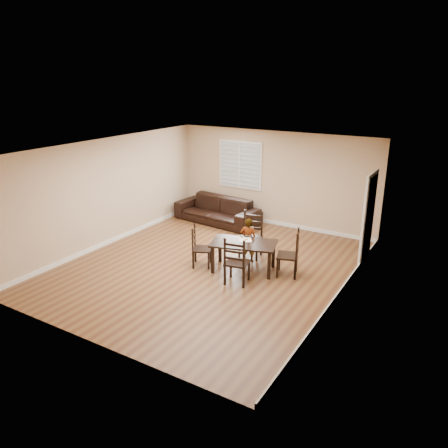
% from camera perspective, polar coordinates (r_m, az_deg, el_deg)
% --- Properties ---
extents(ground, '(7.00, 7.00, 0.00)m').
position_cam_1_polar(ground, '(10.05, -2.04, -5.52)').
color(ground, brown).
rests_on(ground, ground).
extents(room, '(6.04, 7.04, 2.72)m').
position_cam_1_polar(room, '(9.58, -1.41, 4.70)').
color(room, tan).
rests_on(room, ground).
extents(dining_table, '(1.58, 1.16, 0.66)m').
position_cam_1_polar(dining_table, '(9.65, 2.59, -2.92)').
color(dining_table, black).
rests_on(dining_table, ground).
extents(chair_near, '(0.57, 0.54, 1.09)m').
position_cam_1_polar(chair_near, '(10.52, 3.70, -1.48)').
color(chair_near, black).
rests_on(chair_near, ground).
extents(chair_far, '(0.54, 0.52, 1.05)m').
position_cam_1_polar(chair_far, '(9.00, 1.48, -5.25)').
color(chair_far, black).
rests_on(chair_far, ground).
extents(chair_left, '(0.55, 0.56, 0.95)m').
position_cam_1_polar(chair_left, '(9.94, -3.57, -3.13)').
color(chair_left, black).
rests_on(chair_left, ground).
extents(chair_right, '(0.56, 0.58, 1.04)m').
position_cam_1_polar(chair_right, '(9.54, 9.05, -4.04)').
color(chair_right, black).
rests_on(chair_right, ground).
extents(child, '(0.44, 0.34, 1.06)m').
position_cam_1_polar(child, '(10.13, 3.19, -2.10)').
color(child, gray).
rests_on(child, ground).
extents(napkin, '(0.38, 0.38, 0.00)m').
position_cam_1_polar(napkin, '(9.76, 2.79, -2.08)').
color(napkin, silver).
rests_on(napkin, dining_table).
extents(donut, '(0.09, 0.09, 0.03)m').
position_cam_1_polar(donut, '(9.75, 2.89, -1.98)').
color(donut, '#BC8B43').
rests_on(donut, napkin).
extents(sofa, '(2.62, 1.24, 0.74)m').
position_cam_1_polar(sofa, '(12.89, -0.95, 1.83)').
color(sofa, black).
rests_on(sofa, ground).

